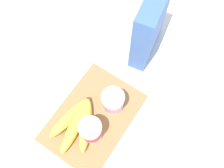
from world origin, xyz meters
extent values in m
plane|color=white|center=(0.00, 0.00, 0.00)|extent=(2.40, 2.40, 0.00)
cube|color=#A37A4C|center=(0.00, 0.00, 0.01)|extent=(0.31, 0.22, 0.02)
cube|color=#4770B7|center=(-0.31, 0.01, 0.13)|extent=(0.18, 0.09, 0.25)
cylinder|color=white|center=(-0.06, 0.03, 0.06)|extent=(0.06, 0.06, 0.08)
cylinder|color=pink|center=(-0.06, 0.03, 0.06)|extent=(0.07, 0.07, 0.04)
cylinder|color=silver|center=(-0.06, 0.03, 0.10)|extent=(0.07, 0.07, 0.00)
cylinder|color=white|center=(0.04, 0.03, 0.06)|extent=(0.06, 0.06, 0.08)
cylinder|color=#DB384C|center=(0.04, 0.03, 0.06)|extent=(0.06, 0.06, 0.04)
cylinder|color=silver|center=(0.04, 0.03, 0.10)|extent=(0.07, 0.07, 0.00)
ellipsoid|color=#E0C747|center=(0.04, -0.05, 0.04)|extent=(0.16, 0.06, 0.04)
ellipsoid|color=#E0C747|center=(0.05, -0.02, 0.03)|extent=(0.18, 0.07, 0.03)
ellipsoid|color=#E0C747|center=(0.04, 0.00, 0.04)|extent=(0.16, 0.11, 0.04)
cylinder|color=brown|center=(-0.04, -0.04, 0.03)|extent=(0.01, 0.01, 0.02)
camera|label=1|loc=(0.13, 0.16, 0.77)|focal=40.11mm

